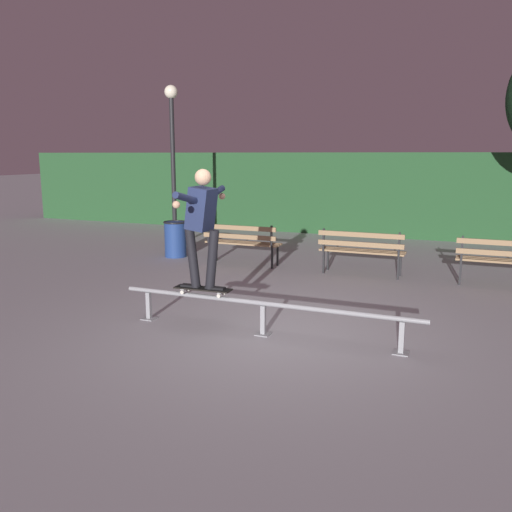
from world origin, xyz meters
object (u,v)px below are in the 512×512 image
Objects in this scene: park_bench_right_center at (506,257)px; skateboarder at (202,219)px; park_bench_left_center at (361,248)px; skateboard at (203,289)px; trash_can at (175,238)px; grind_rail at (263,309)px; lamp_post_left at (173,145)px; park_bench_leftmost at (242,240)px.

skateboarder is at bearing -134.70° from park_bench_right_center.
park_bench_left_center is at bearing 70.96° from skateboarder.
trash_can reaches higher than skateboard.
lamp_post_left is at bearing 129.88° from grind_rail.
trash_can is (-6.70, 0.30, -0.12)m from park_bench_right_center.
skateboard is at bearing -180.00° from grind_rail.
park_bench_leftmost is 4.94m from park_bench_right_center.
park_bench_left_center is 0.41× the size of lamp_post_left.
skateboard is at bearing -177.85° from skateboarder.
skateboarder reaches higher than park_bench_right_center.
park_bench_right_center is (3.80, 3.83, 0.02)m from skateboard.
skateboard reaches higher than grind_rail.
park_bench_left_center is 2.47m from park_bench_right_center.
grind_rail is at bearing 0.00° from skateboard.
lamp_post_left reaches higher than park_bench_leftmost.
park_bench_left_center is at bearing 0.00° from park_bench_leftmost.
grind_rail is 7.44m from lamp_post_left.
grind_rail is 5.05× the size of trash_can.
grind_rail is 2.59× the size of skateboarder.
trash_can is (-2.90, 4.14, -0.10)m from skateboard.
grind_rail is 2.52× the size of park_bench_leftmost.
trash_can is at bearing 177.41° from park_bench_right_center.
trash_can is at bearing 132.26° from grind_rail.
park_bench_left_center is (0.47, 3.83, 0.19)m from grind_rail.
grind_rail is 2.52× the size of park_bench_right_center.
park_bench_right_center is at bearing 45.27° from skateboard.
park_bench_leftmost is at bearing 180.00° from park_bench_right_center.
skateboarder is 0.97× the size of park_bench_leftmost.
park_bench_right_center is at bearing -12.27° from lamp_post_left.
park_bench_left_center is at bearing -17.96° from lamp_post_left.
skateboard is 0.98× the size of trash_can.
lamp_post_left is (-3.71, 5.47, 1.96)m from skateboard.
grind_rail is 4.33m from park_bench_leftmost.
skateboard is 0.49× the size of park_bench_leftmost.
park_bench_leftmost is at bearing 106.64° from skateboard.
park_bench_leftmost and park_bench_left_center have the same top height.
trash_can is at bearing 125.04° from skateboard.
trash_can is at bearing 170.21° from park_bench_leftmost.
park_bench_left_center is at bearing 70.92° from skateboard.
skateboard is at bearing -73.36° from park_bench_leftmost.
trash_can reaches higher than grind_rail.
park_bench_left_center is (1.32, 3.83, -0.92)m from skateboarder.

